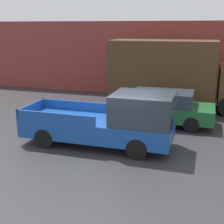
# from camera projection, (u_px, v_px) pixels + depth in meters

# --- Properties ---
(ground_plane) EXTENTS (60.00, 60.00, 0.00)m
(ground_plane) POSITION_uv_depth(u_px,v_px,m) (121.00, 151.00, 11.20)
(ground_plane) COLOR #2D2D30
(building_wall) EXTENTS (28.00, 0.15, 4.66)m
(building_wall) POSITION_uv_depth(u_px,v_px,m) (163.00, 59.00, 19.55)
(building_wall) COLOR brown
(building_wall) RESTS_ON ground
(pickup_truck) EXTENTS (5.61, 1.98, 2.08)m
(pickup_truck) POSITION_uv_depth(u_px,v_px,m) (111.00, 121.00, 11.45)
(pickup_truck) COLOR #194799
(pickup_truck) RESTS_ON ground
(car) EXTENTS (4.89, 1.94, 1.52)m
(car) POSITION_uv_depth(u_px,v_px,m) (160.00, 107.00, 14.22)
(car) COLOR #1E592D
(car) RESTS_ON ground
(delivery_truck) EXTENTS (7.39, 2.62, 3.62)m
(delivery_truck) POSITION_uv_depth(u_px,v_px,m) (173.00, 72.00, 16.90)
(delivery_truck) COLOR #472D19
(delivery_truck) RESTS_ON ground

